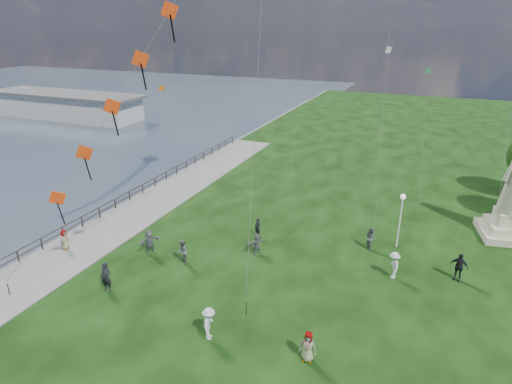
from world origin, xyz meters
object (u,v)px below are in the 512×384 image
at_px(person_1, 182,252).
at_px(person_0, 106,277).
at_px(person_11, 257,244).
at_px(pier_pavilion, 67,105).
at_px(person_2, 209,324).
at_px(person_7, 371,238).
at_px(person_9, 459,267).
at_px(person_5, 150,242).
at_px(person_8, 394,265).
at_px(person_10, 65,241).
at_px(person_4, 308,347).
at_px(person_6, 258,228).
at_px(lamppost, 401,209).

bearing_deg(person_1, person_0, -65.91).
relative_size(person_1, person_11, 1.11).
distance_m(pier_pavilion, person_2, 66.16).
bearing_deg(person_7, person_9, -148.47).
xyz_separation_m(person_5, person_9, (20.41, 4.83, 0.04)).
xyz_separation_m(person_0, person_2, (7.94, -1.37, -0.04)).
relative_size(person_8, person_9, 0.96).
distance_m(person_0, person_8, 18.23).
distance_m(person_1, person_10, 9.11).
xyz_separation_m(person_1, person_4, (10.54, -5.47, -0.04)).
bearing_deg(person_11, person_1, -18.29).
relative_size(person_4, person_8, 0.91).
height_order(person_6, person_11, person_11).
bearing_deg(person_6, person_4, -33.87).
relative_size(person_0, person_7, 1.14).
bearing_deg(person_9, person_8, -143.90).
relative_size(person_2, person_8, 1.00).
distance_m(pier_pavilion, person_7, 64.35).
relative_size(lamppost, person_4, 2.48).
height_order(person_1, person_10, person_1).
relative_size(person_5, person_7, 1.08).
bearing_deg(person_10, person_2, -103.93).
height_order(lamppost, person_1, lamppost).
bearing_deg(person_11, person_2, 41.00).
height_order(person_2, person_6, person_2).
relative_size(person_0, person_2, 1.04).
bearing_deg(person_1, lamppost, 85.70).
bearing_deg(person_5, person_7, -35.60).
xyz_separation_m(lamppost, person_2, (-8.06, -14.19, -2.10)).
bearing_deg(lamppost, person_8, -87.44).
distance_m(person_7, person_8, 3.98).
bearing_deg(person_11, person_10, -35.53).
bearing_deg(person_6, person_9, 20.82).
bearing_deg(person_0, person_10, 146.37).
distance_m(pier_pavilion, person_11, 59.86).
distance_m(person_1, person_9, 18.20).
xyz_separation_m(pier_pavilion, person_6, (49.41, -29.90, -1.06)).
height_order(pier_pavilion, person_8, pier_pavilion).
relative_size(person_1, person_5, 0.97).
bearing_deg(lamppost, person_6, -165.83).
height_order(pier_pavilion, lamppost, lamppost).
relative_size(person_6, person_9, 0.81).
relative_size(person_9, person_11, 1.21).
height_order(person_0, person_2, person_0).
relative_size(person_1, person_8, 0.96).
bearing_deg(person_4, pier_pavilion, 141.44).
xyz_separation_m(lamppost, person_4, (-2.84, -13.73, -2.19)).
bearing_deg(person_4, person_7, 82.69).
xyz_separation_m(person_4, person_5, (-13.50, 5.82, 0.08)).
height_order(pier_pavilion, person_2, pier_pavilion).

